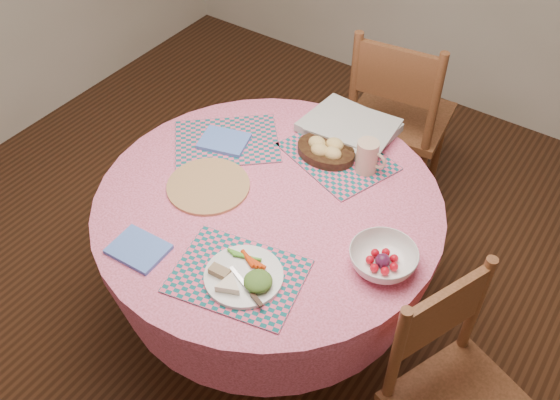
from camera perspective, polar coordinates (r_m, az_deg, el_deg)
The scene contains 15 objects.
ground at distance 2.77m, azimuth -0.87°, elevation -11.20°, with size 4.00×4.00×0.00m, color #331C0F.
dining_table at distance 2.34m, azimuth -1.01°, elevation -3.46°, with size 1.24×1.24×0.75m.
chair_right at distance 2.15m, azimuth 15.63°, elevation -16.54°, with size 0.51×0.52×0.88m.
chair_back at distance 3.04m, azimuth 10.68°, elevation 7.57°, with size 0.50×0.49×0.97m.
placemat_front at distance 1.97m, azimuth -3.86°, elevation -6.94°, with size 0.40×0.30×0.01m, color #115D64.
placemat_left at distance 2.45m, azimuth -4.89°, elevation 5.38°, with size 0.40×0.30×0.01m, color #115D64.
placemat_back at distance 2.38m, azimuth 5.30°, elevation 4.01°, with size 0.40×0.30×0.01m, color #115D64.
wicker_trivet at distance 2.26m, azimuth -6.57°, elevation 1.29°, with size 0.30×0.30×0.01m, color #AB7C4A.
napkin_near at distance 2.08m, azimuth -12.81°, elevation -4.40°, with size 0.18×0.14×0.01m, color #557DDC.
napkin_far at distance 2.43m, azimuth -5.14°, elevation 5.40°, with size 0.18×0.14×0.01m, color #557DDC.
dinner_plate at distance 1.94m, azimuth -3.28°, elevation -7.01°, with size 0.25×0.25×0.05m.
bread_bowl at distance 2.36m, azimuth 4.22°, elevation 4.62°, with size 0.23×0.23×0.08m.
latte_mug at distance 2.29m, azimuth 8.02°, elevation 3.94°, with size 0.12×0.08×0.13m.
fruit_bowl at distance 2.00m, azimuth 9.39°, elevation -5.36°, with size 0.23×0.23×0.07m.
newspaper_stack at distance 2.49m, azimuth 6.38°, elevation 6.66°, with size 0.37×0.29×0.04m.
Camera 1 is at (0.92, -1.27, 2.29)m, focal length 40.00 mm.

